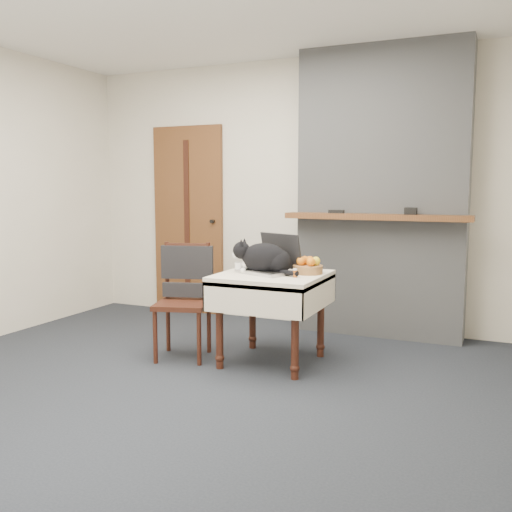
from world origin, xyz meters
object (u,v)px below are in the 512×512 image
Objects in this scene: chair at (185,284)px; side_table at (272,288)px; cream_jar at (239,267)px; fruit_basket at (308,267)px; door at (188,220)px; pill_bottle at (295,273)px; cat at (266,259)px; laptop at (272,263)px.

side_table is at bearing -9.18° from chair.
side_table is at bearing 7.08° from cream_jar.
chair is (-0.97, -0.20, -0.17)m from fruit_basket.
door is at bearing 145.60° from fruit_basket.
side_table is at bearing -41.07° from door.
pill_bottle is 0.96m from chair.
chair is (-0.46, -0.06, -0.16)m from cream_jar.
side_table is 0.23m from cat.
cat is (-0.04, -0.02, 0.23)m from side_table.
cream_jar reaches higher than side_table.
laptop is (1.51, -1.28, -0.23)m from door.
door reaches higher than chair.
cat is 0.61× the size of chair.
cat reaches higher than pill_bottle.
cat is (1.48, -1.35, -0.18)m from door.
side_table is 10.08× the size of cream_jar.
pill_bottle is at bearing -17.04° from chair.
fruit_basket is 1.01m from chair.
cat is 0.23m from cream_jar.
cat is 0.29m from pill_bottle.
door is 2.01m from cat.
fruit_basket is at bearing -4.42° from chair.
laptop is 0.56× the size of chair.
fruit_basket is at bearing 24.37° from side_table.
cat is at bearing 163.54° from pill_bottle.
side_table is 0.85× the size of chair.
fruit_basket is (0.27, 0.06, -0.02)m from laptop.
cream_jar is at bearing -9.25° from chair.
pill_bottle reaches higher than side_table.
fruit_basket is (0.25, 0.11, 0.17)m from side_table.
door is 30.59× the size of pill_bottle.
cat reaches higher than fruit_basket.
door reaches higher than cream_jar.
side_table is at bearing -45.53° from laptop.
door reaches higher than cat.
cat is 8.58× the size of pill_bottle.
door is 3.94× the size of laptop.
laptop is 0.29m from pill_bottle.
door is at bearing 130.60° from cat.
chair is (-0.70, -0.14, -0.19)m from laptop.
laptop is at bearing -166.49° from fruit_basket.
door is at bearing 132.78° from cream_jar.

